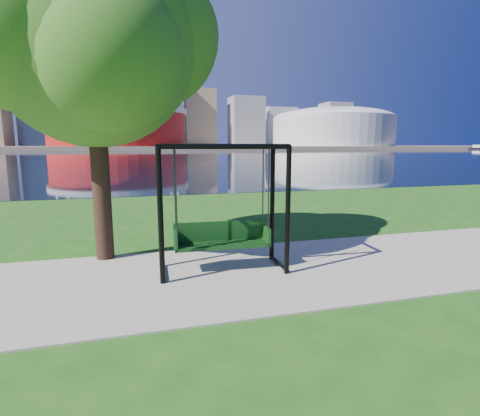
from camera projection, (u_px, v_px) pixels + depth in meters
name	position (u px, v px, depth m)	size (l,w,h in m)	color
ground	(236.00, 266.00, 8.05)	(900.00, 900.00, 0.00)	#1E5114
path	(242.00, 273.00, 7.58)	(120.00, 4.00, 0.03)	#9E937F
river	(141.00, 155.00, 104.83)	(900.00, 180.00, 0.02)	black
far_bank	(135.00, 147.00, 298.22)	(900.00, 228.00, 2.00)	#937F60
stadium	(118.00, 126.00, 225.98)	(83.00, 83.00, 32.00)	maroon
arena	(333.00, 126.00, 264.68)	(84.00, 84.00, 26.56)	beige
skyline	(128.00, 104.00, 304.00)	(392.00, 66.00, 96.50)	gray
swing	(222.00, 211.00, 7.58)	(2.60, 1.23, 2.61)	black
park_tree	(90.00, 37.00, 7.82)	(5.58, 5.04, 6.93)	black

